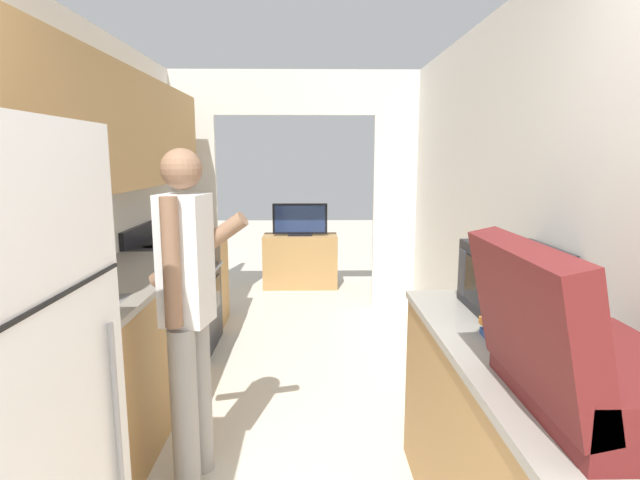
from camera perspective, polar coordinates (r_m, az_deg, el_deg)
The scene contains 12 objects.
wall_left at distance 3.16m, azimuth -27.33°, elevation 5.96°, with size 0.38×6.90×2.50m.
wall_right at distance 2.70m, azimuth 24.16°, elevation 0.62°, with size 0.06×6.90×2.50m.
wall_far_with_doorway at distance 5.30m, azimuth -2.86°, elevation 7.50°, with size 2.96×0.06×2.50m.
counter_left at distance 3.57m, azimuth -20.03°, elevation -10.18°, with size 0.62×3.25×0.92m.
counter_right at distance 2.22m, azimuth 22.75°, elevation -23.07°, with size 0.62×1.77×0.92m.
range_oven at distance 4.40m, azimuth -16.07°, elevation -6.15°, with size 0.66×0.75×1.06m.
person at distance 2.51m, azimuth -14.87°, elevation -7.74°, with size 0.54×0.42×1.67m.
suitcase at distance 1.60m, azimuth 27.36°, elevation -11.99°, with size 0.51×0.64×0.48m.
microwave at distance 2.45m, azimuth 21.02°, elevation -4.22°, with size 0.37×0.45×0.31m.
book_stack at distance 2.08m, azimuth 21.78°, elevation -10.02°, with size 0.25×0.27×0.08m.
tv_cabinet at distance 6.28m, azimuth -2.26°, elevation -2.39°, with size 0.92×0.42×0.66m.
television at distance 6.15m, azimuth -2.30°, elevation 2.32°, with size 0.67×0.16×0.40m.
Camera 1 is at (0.16, -0.76, 1.63)m, focal length 28.00 mm.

